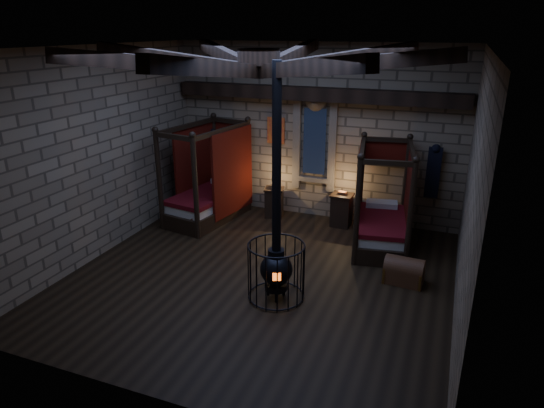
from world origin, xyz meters
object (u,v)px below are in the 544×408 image
(bed_right, at_px, (381,222))
(trunk_left, at_px, (189,219))
(bed_left, at_px, (210,196))
(stove, at_px, (276,266))
(trunk_right, at_px, (404,271))

(bed_right, distance_m, trunk_left, 4.42)
(trunk_left, bearing_deg, bed_left, 102.02)
(bed_left, distance_m, stove, 4.15)
(bed_right, relative_size, stove, 0.55)
(bed_left, xyz_separation_m, bed_right, (4.23, -0.08, -0.03))
(bed_right, distance_m, stove, 3.19)
(bed_right, xyz_separation_m, trunk_left, (-4.35, -0.73, -0.29))
(bed_left, relative_size, trunk_left, 2.66)
(bed_left, height_order, stove, stove)
(bed_left, bearing_deg, bed_right, 8.48)
(bed_right, distance_m, trunk_right, 1.72)
(bed_right, bearing_deg, trunk_left, -179.66)
(trunk_left, height_order, trunk_right, trunk_left)
(bed_right, height_order, trunk_left, bed_right)
(trunk_left, xyz_separation_m, stove, (3.01, -2.17, 0.37))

